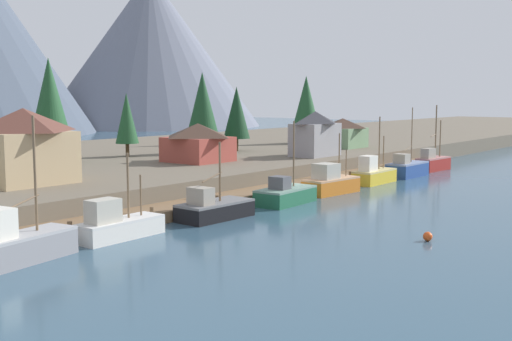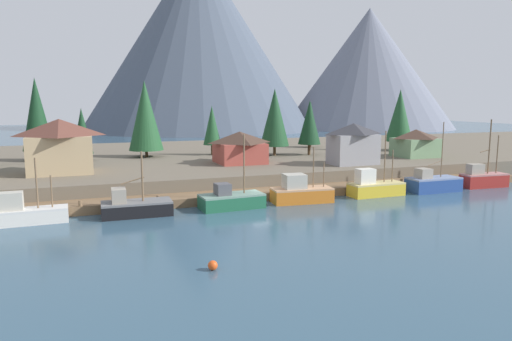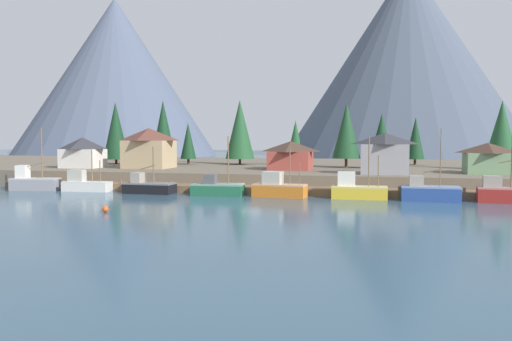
{
  "view_description": "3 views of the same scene",
  "coord_description": "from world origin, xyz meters",
  "px_view_note": "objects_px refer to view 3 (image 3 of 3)",
  "views": [
    {
      "loc": [
        -55.71,
        -39.21,
        10.65
      ],
      "look_at": [
        -1.84,
        3.72,
        2.72
      ],
      "focal_mm": 45.45,
      "sensor_mm": 36.0,
      "label": 1
    },
    {
      "loc": [
        -19.01,
        -50.25,
        11.67
      ],
      "look_at": [
        0.21,
        2.33,
        3.43
      ],
      "focal_mm": 32.57,
      "sensor_mm": 36.0,
      "label": 2
    },
    {
      "loc": [
        17.37,
        -69.81,
        8.21
      ],
      "look_at": [
        -0.09,
        3.43,
        3.15
      ],
      "focal_mm": 36.35,
      "sensor_mm": 36.0,
      "label": 3
    }
  ],
  "objects_px": {
    "fishing_boat_white": "(85,184)",
    "fishing_boat_yellow": "(357,190)",
    "conifer_far_right": "(240,129)",
    "house_green": "(488,158)",
    "fishing_boat_green": "(217,188)",
    "fishing_boat_red": "(504,193)",
    "conifer_mid_left": "(163,128)",
    "conifer_near_left": "(346,131)",
    "conifer_near_right": "(295,139)",
    "house_grey": "(385,153)",
    "house_white": "(83,152)",
    "fishing_boat_black": "(148,187)",
    "conifer_mid_right": "(188,141)",
    "conifer_back_left": "(382,136)",
    "channel_buoy": "(105,209)",
    "conifer_centre": "(502,130)",
    "house_red": "(291,155)",
    "house_tan": "(149,148)",
    "conifer_back_right": "(415,138)",
    "fishing_boat_blue": "(429,192)",
    "fishing_boat_grey": "(34,182)",
    "conifer_far_left": "(116,131)",
    "fishing_boat_orange": "(278,188)"
  },
  "relations": [
    {
      "from": "fishing_boat_green",
      "to": "fishing_boat_red",
      "type": "height_order",
      "value": "fishing_boat_red"
    },
    {
      "from": "fishing_boat_yellow",
      "to": "conifer_mid_right",
      "type": "xyz_separation_m",
      "value": [
        -34.32,
        28.8,
        6.06
      ]
    },
    {
      "from": "conifer_mid_left",
      "to": "conifer_mid_right",
      "type": "bearing_deg",
      "value": -23.7
    },
    {
      "from": "conifer_near_left",
      "to": "conifer_back_right",
      "type": "xyz_separation_m",
      "value": [
        12.56,
        11.3,
        -1.35
      ]
    },
    {
      "from": "fishing_boat_yellow",
      "to": "conifer_mid_left",
      "type": "relative_size",
      "value": 0.63
    },
    {
      "from": "conifer_near_left",
      "to": "conifer_near_right",
      "type": "relative_size",
      "value": 1.34
    },
    {
      "from": "fishing_boat_black",
      "to": "house_grey",
      "type": "relative_size",
      "value": 1.0
    },
    {
      "from": "conifer_far_left",
      "to": "fishing_boat_green",
      "type": "bearing_deg",
      "value": -42.05
    },
    {
      "from": "house_white",
      "to": "conifer_mid_right",
      "type": "height_order",
      "value": "conifer_mid_right"
    },
    {
      "from": "fishing_boat_grey",
      "to": "conifer_far_left",
      "type": "relative_size",
      "value": 0.76
    },
    {
      "from": "conifer_back_right",
      "to": "conifer_centre",
      "type": "bearing_deg",
      "value": -41.79
    },
    {
      "from": "conifer_near_left",
      "to": "house_grey",
      "type": "bearing_deg",
      "value": -66.07
    },
    {
      "from": "channel_buoy",
      "to": "fishing_boat_blue",
      "type": "bearing_deg",
      "value": 27.74
    },
    {
      "from": "fishing_boat_grey",
      "to": "house_tan",
      "type": "height_order",
      "value": "house_tan"
    },
    {
      "from": "conifer_far_right",
      "to": "channel_buoy",
      "type": "bearing_deg",
      "value": -91.79
    },
    {
      "from": "conifer_near_left",
      "to": "house_green",
      "type": "bearing_deg",
      "value": -24.93
    },
    {
      "from": "house_grey",
      "to": "house_tan",
      "type": "relative_size",
      "value": 0.87
    },
    {
      "from": "fishing_boat_red",
      "to": "conifer_centre",
      "type": "relative_size",
      "value": 0.81
    },
    {
      "from": "conifer_mid_right",
      "to": "conifer_centre",
      "type": "height_order",
      "value": "conifer_centre"
    },
    {
      "from": "fishing_boat_orange",
      "to": "fishing_boat_red",
      "type": "bearing_deg",
      "value": 5.75
    },
    {
      "from": "conifer_back_right",
      "to": "house_grey",
      "type": "bearing_deg",
      "value": -102.98
    },
    {
      "from": "conifer_back_left",
      "to": "conifer_centre",
      "type": "relative_size",
      "value": 0.82
    },
    {
      "from": "fishing_boat_yellow",
      "to": "conifer_far_left",
      "type": "distance_m",
      "value": 56.24
    },
    {
      "from": "conifer_back_left",
      "to": "channel_buoy",
      "type": "height_order",
      "value": "conifer_back_left"
    },
    {
      "from": "fishing_boat_green",
      "to": "conifer_near_left",
      "type": "bearing_deg",
      "value": 54.88
    },
    {
      "from": "house_white",
      "to": "fishing_boat_white",
      "type": "bearing_deg",
      "value": -57.36
    },
    {
      "from": "house_tan",
      "to": "conifer_near_left",
      "type": "height_order",
      "value": "conifer_near_left"
    },
    {
      "from": "house_red",
      "to": "conifer_back_right",
      "type": "distance_m",
      "value": 28.58
    },
    {
      "from": "conifer_back_left",
      "to": "conifer_centre",
      "type": "height_order",
      "value": "conifer_centre"
    },
    {
      "from": "fishing_boat_white",
      "to": "house_grey",
      "type": "relative_size",
      "value": 1.0
    },
    {
      "from": "house_red",
      "to": "conifer_back_left",
      "type": "distance_m",
      "value": 16.53
    },
    {
      "from": "house_tan",
      "to": "fishing_boat_blue",
      "type": "bearing_deg",
      "value": -19.87
    },
    {
      "from": "house_grey",
      "to": "conifer_mid_right",
      "type": "bearing_deg",
      "value": 154.62
    },
    {
      "from": "house_white",
      "to": "conifer_near_right",
      "type": "height_order",
      "value": "conifer_near_right"
    },
    {
      "from": "conifer_near_right",
      "to": "conifer_back_left",
      "type": "relative_size",
      "value": 0.9
    },
    {
      "from": "fishing_boat_white",
      "to": "fishing_boat_yellow",
      "type": "xyz_separation_m",
      "value": [
        39.65,
        -0.08,
        0.08
      ]
    },
    {
      "from": "fishing_boat_grey",
      "to": "conifer_far_left",
      "type": "distance_m",
      "value": 28.26
    },
    {
      "from": "fishing_boat_blue",
      "to": "house_tan",
      "type": "bearing_deg",
      "value": 159.97
    },
    {
      "from": "fishing_boat_yellow",
      "to": "house_tan",
      "type": "relative_size",
      "value": 0.99
    },
    {
      "from": "house_green",
      "to": "conifer_centre",
      "type": "height_order",
      "value": "conifer_centre"
    },
    {
      "from": "conifer_centre",
      "to": "conifer_back_right",
      "type": "bearing_deg",
      "value": 138.21
    },
    {
      "from": "fishing_boat_white",
      "to": "conifer_far_right",
      "type": "distance_m",
      "value": 35.6
    },
    {
      "from": "fishing_boat_yellow",
      "to": "house_grey",
      "type": "height_order",
      "value": "house_grey"
    },
    {
      "from": "house_red",
      "to": "conifer_far_right",
      "type": "bearing_deg",
      "value": 133.88
    },
    {
      "from": "conifer_far_right",
      "to": "house_green",
      "type": "bearing_deg",
      "value": -19.87
    },
    {
      "from": "conifer_back_right",
      "to": "fishing_boat_black",
      "type": "bearing_deg",
      "value": -136.22
    },
    {
      "from": "fishing_boat_white",
      "to": "fishing_boat_yellow",
      "type": "bearing_deg",
      "value": -1.83
    },
    {
      "from": "fishing_boat_black",
      "to": "conifer_mid_left",
      "type": "bearing_deg",
      "value": 111.02
    },
    {
      "from": "fishing_boat_black",
      "to": "conifer_far_right",
      "type": "xyz_separation_m",
      "value": [
        5.06,
        31.35,
        8.53
      ]
    },
    {
      "from": "fishing_boat_green",
      "to": "house_grey",
      "type": "relative_size",
      "value": 1.14
    }
  ]
}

